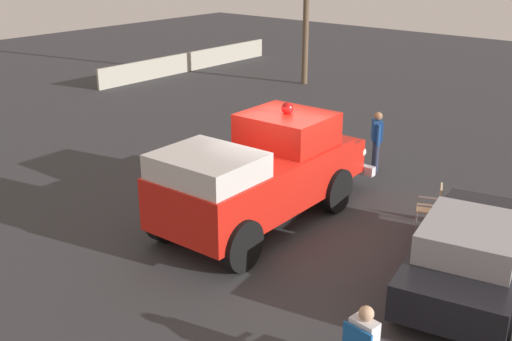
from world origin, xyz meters
The scene contains 8 objects.
ground_plane centered at (0.00, 0.00, 0.00)m, with size 60.00×60.00×0.00m, color #333335.
vintage_fire_truck centered at (-0.39, 0.17, 1.20)m, with size 6.02×2.48×2.59m.
classic_hot_rod centered at (-0.22, -4.55, 0.75)m, with size 4.64×2.68×1.46m.
lawn_chair_by_car centered at (1.72, -2.95, 0.59)m, with size 0.65×0.65×1.02m.
spectator_seated centered at (-3.62, -4.41, 0.70)m, with size 0.57×0.43×1.29m.
spectator_standing centered at (4.12, -0.14, 0.96)m, with size 0.57×0.47×1.68m.
traffic_cone centered at (2.16, -3.13, 0.31)m, with size 0.40×0.40×0.64m.
background_fence centered at (10.50, 13.67, 0.45)m, with size 10.81×0.12×0.90m.
Camera 1 is at (-10.24, -7.90, 6.02)m, focal length 43.26 mm.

